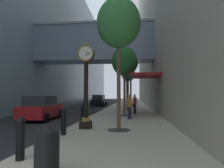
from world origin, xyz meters
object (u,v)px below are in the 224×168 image
street_clock (86,81)px  street_tree_mid_far (127,62)px  bollard_second (63,121)px  trash_bin (47,150)px  pedestrian_walking (135,103)px  pedestrian_by_clock (129,105)px  street_tree_far (128,74)px  street_tree_mid_near (124,62)px  street_tree_near (119,24)px  bollard_nearest (20,137)px  bollard_third (83,113)px  car_red_near (41,108)px  car_black_mid (99,101)px

street_clock → street_tree_mid_far: bearing=82.8°
bollard_second → trash_bin: bollard_second is taller
pedestrian_walking → pedestrian_by_clock: 3.94m
bollard_second → street_tree_far: 22.06m
bollard_second → street_tree_mid_near: 9.18m
street_tree_near → trash_bin: bearing=-101.3°
bollard_nearest → street_tree_near: (2.23, 4.71, 4.51)m
bollard_third → street_tree_near: street_tree_near is taller
bollard_nearest → street_tree_far: size_ratio=0.19×
pedestrian_by_clock → car_red_near: 6.26m
bollard_second → trash_bin: 4.40m
street_tree_mid_near → street_tree_mid_far: bearing=90.0°
street_tree_mid_near → street_tree_mid_far: (-0.00, 6.74, 1.05)m
bollard_second → street_tree_far: size_ratio=0.19×
pedestrian_walking → street_tree_mid_near: bearing=-114.2°
street_tree_near → street_clock: bearing=168.2°
bollard_third → car_red_near: car_red_near is taller
street_clock → street_tree_mid_far: 13.56m
bollard_third → street_tree_far: (2.23, 18.22, 4.05)m
bollard_second → street_tree_near: size_ratio=0.17×
pedestrian_walking → street_tree_mid_far: bearing=99.4°
trash_bin → bollard_third: bearing=98.2°
trash_bin → street_tree_mid_near: bearing=84.8°
pedestrian_by_clock → car_red_near: pedestrian_by_clock is taller
bollard_nearest → pedestrian_by_clock: (2.65, 9.35, 0.34)m
pedestrian_by_clock → bollard_nearest: bearing=-105.8°
street_tree_mid_far → car_black_mid: street_tree_mid_far is taller
street_tree_mid_near → pedestrian_by_clock: 3.99m
trash_bin → street_clock: bearing=95.2°
bollard_nearest → pedestrian_by_clock: 9.72m
street_clock → street_tree_far: size_ratio=0.74×
street_tree_near → street_tree_mid_near: 6.79m
street_tree_far → street_tree_mid_near: bearing=-90.0°
bollard_nearest → car_red_near: car_red_near is taller
bollard_nearest → bollard_second: bearing=90.0°
trash_bin → car_black_mid: 28.01m
street_clock → street_tree_far: (1.67, 19.87, 2.27)m
car_red_near → car_black_mid: size_ratio=0.95×
pedestrian_by_clock → trash_bin: bearing=-98.6°
street_clock → bollard_second: bearing=-108.1°
trash_bin → pedestrian_by_clock: 10.38m
street_tree_mid_near → street_tree_far: (-0.00, 13.48, 0.34)m
pedestrian_by_clock → street_tree_mid_far: bearing=92.7°
trash_bin → pedestrian_walking: bearing=82.2°
pedestrian_by_clock → car_black_mid: bearing=106.0°
bollard_nearest → street_tree_far: (2.23, 24.93, 4.05)m
street_tree_far → car_black_mid: street_tree_far is taller
street_tree_near → car_red_near: bearing=142.6°
street_tree_near → street_tree_far: size_ratio=1.09×
bollard_second → car_red_near: (-3.61, 5.81, 0.10)m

